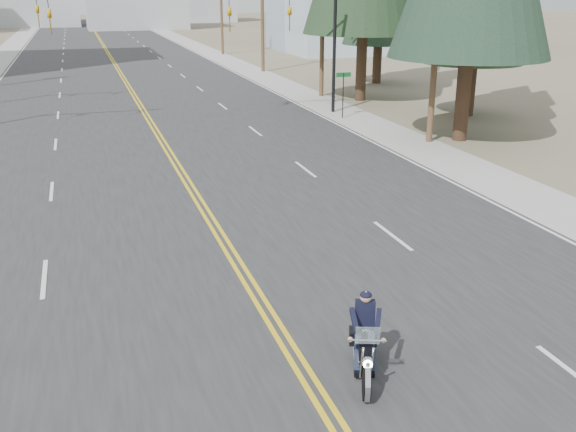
# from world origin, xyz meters

# --- Properties ---
(road) EXTENTS (20.00, 200.00, 0.01)m
(road) POSITION_xyz_m (0.00, 70.00, 0.01)
(road) COLOR #303033
(road) RESTS_ON ground
(sidewalk_right) EXTENTS (3.00, 200.00, 0.01)m
(sidewalk_right) POSITION_xyz_m (11.50, 70.00, 0.01)
(sidewalk_right) COLOR #A5A5A0
(sidewalk_right) RESTS_ON ground
(traffic_mast_right) EXTENTS (7.10, 0.26, 7.00)m
(traffic_mast_right) POSITION_xyz_m (8.98, 32.00, 4.94)
(traffic_mast_right) COLOR black
(traffic_mast_right) RESTS_ON ground
(street_sign) EXTENTS (0.90, 0.06, 2.62)m
(street_sign) POSITION_xyz_m (10.80, 30.00, 1.80)
(street_sign) COLOR black
(street_sign) RESTS_ON ground
(utility_pole_b) EXTENTS (2.20, 0.30, 11.50)m
(utility_pole_b) POSITION_xyz_m (12.50, 23.00, 5.98)
(utility_pole_b) COLOR brown
(utility_pole_b) RESTS_ON ground
(utility_pole_c) EXTENTS (2.20, 0.30, 11.00)m
(utility_pole_c) POSITION_xyz_m (12.50, 38.00, 5.73)
(utility_pole_c) COLOR brown
(utility_pole_c) RESTS_ON ground
(utility_pole_d) EXTENTS (2.20, 0.30, 11.50)m
(utility_pole_d) POSITION_xyz_m (12.50, 53.00, 5.98)
(utility_pole_d) COLOR brown
(utility_pole_d) RESTS_ON ground
(utility_pole_e) EXTENTS (2.20, 0.30, 11.00)m
(utility_pole_e) POSITION_xyz_m (12.50, 70.00, 5.73)
(utility_pole_e) COLOR brown
(utility_pole_e) RESTS_ON ground
(motorcyclist) EXTENTS (1.62, 2.31, 1.66)m
(motorcyclist) POSITION_xyz_m (1.09, 5.45, 0.83)
(motorcyclist) COLOR black
(motorcyclist) RESTS_ON ground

